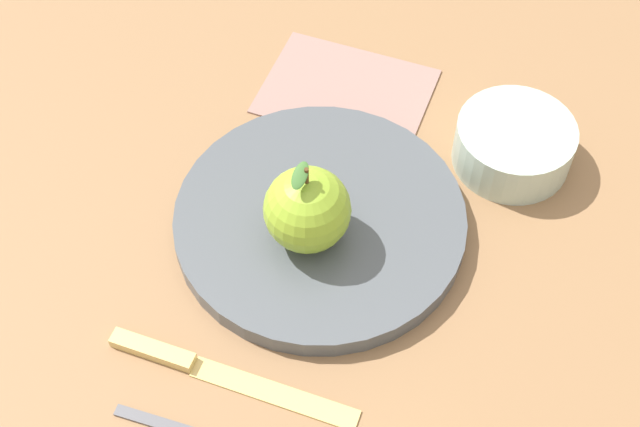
{
  "coord_description": "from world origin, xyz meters",
  "views": [
    {
      "loc": [
        0.19,
        0.38,
        0.63
      ],
      "look_at": [
        -0.02,
        -0.01,
        0.02
      ],
      "focal_mm": 48.61,
      "sensor_mm": 36.0,
      "label": 1
    }
  ],
  "objects_px": {
    "linen_napkin": "(346,90)",
    "knife": "(209,370)",
    "dinner_plate": "(320,219)",
    "apple": "(313,209)",
    "side_bowl": "(514,140)"
  },
  "relations": [
    {
      "from": "knife",
      "to": "linen_napkin",
      "type": "height_order",
      "value": "knife"
    },
    {
      "from": "side_bowl",
      "to": "linen_napkin",
      "type": "height_order",
      "value": "side_bowl"
    },
    {
      "from": "apple",
      "to": "dinner_plate",
      "type": "bearing_deg",
      "value": -133.07
    },
    {
      "from": "dinner_plate",
      "to": "side_bowl",
      "type": "relative_size",
      "value": 2.35
    },
    {
      "from": "dinner_plate",
      "to": "side_bowl",
      "type": "bearing_deg",
      "value": 176.04
    },
    {
      "from": "apple",
      "to": "side_bowl",
      "type": "xyz_separation_m",
      "value": [
        -0.21,
        -0.0,
        -0.03
      ]
    },
    {
      "from": "apple",
      "to": "linen_napkin",
      "type": "xyz_separation_m",
      "value": [
        -0.12,
        -0.15,
        -0.05
      ]
    },
    {
      "from": "apple",
      "to": "knife",
      "type": "xyz_separation_m",
      "value": [
        0.13,
        0.07,
        -0.05
      ]
    },
    {
      "from": "knife",
      "to": "linen_napkin",
      "type": "bearing_deg",
      "value": -138.2
    },
    {
      "from": "apple",
      "to": "side_bowl",
      "type": "distance_m",
      "value": 0.21
    },
    {
      "from": "linen_napkin",
      "to": "knife",
      "type": "bearing_deg",
      "value": 41.8
    },
    {
      "from": "dinner_plate",
      "to": "apple",
      "type": "relative_size",
      "value": 2.84
    },
    {
      "from": "side_bowl",
      "to": "dinner_plate",
      "type": "bearing_deg",
      "value": -3.96
    },
    {
      "from": "dinner_plate",
      "to": "apple",
      "type": "height_order",
      "value": "apple"
    },
    {
      "from": "side_bowl",
      "to": "knife",
      "type": "height_order",
      "value": "side_bowl"
    }
  ]
}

